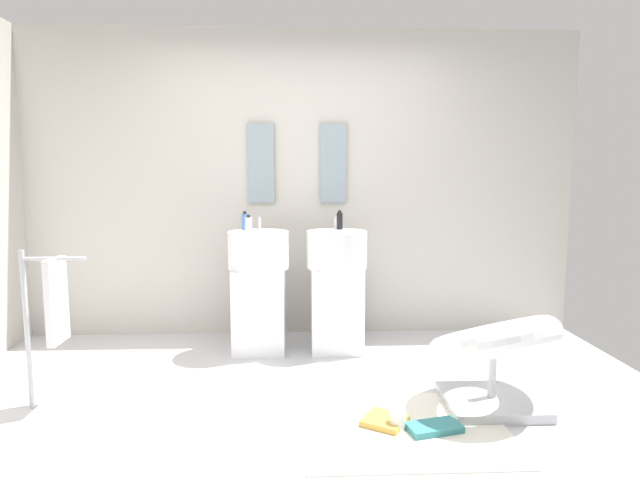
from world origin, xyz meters
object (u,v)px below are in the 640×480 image
object	(u,v)px
magazine_ochre	(384,420)
soap_bottle_blue	(245,221)
towel_rack	(51,304)
lounge_chair	(493,350)
soap_bottle_black	(339,221)
pedestal_sink_right	(336,287)
pedestal_sink_left	(259,287)
magazine_teal	(434,427)
soap_bottle_white	(248,225)
coffee_mug	(397,420)

from	to	relation	value
magazine_ochre	soap_bottle_blue	xyz separation A→B (m)	(-0.89, 1.41, 0.99)
magazine_ochre	towel_rack	bearing A→B (deg)	-157.47
lounge_chair	soap_bottle_black	bearing A→B (deg)	124.04
pedestal_sink_right	pedestal_sink_left	bearing A→B (deg)	180.00
magazine_teal	soap_bottle_white	size ratio (longest dim) A/B	2.05
pedestal_sink_left	towel_rack	xyz separation A→B (m)	(-1.13, -0.98, 0.12)
coffee_mug	soap_bottle_white	world-z (taller)	soap_bottle_white
soap_bottle_white	soap_bottle_black	xyz separation A→B (m)	(0.70, 0.29, 0.01)
pedestal_sink_right	magazine_ochre	size ratio (longest dim) A/B	4.80
pedestal_sink_left	soap_bottle_blue	bearing A→B (deg)	133.04
towel_rack	soap_bottle_white	bearing A→B (deg)	37.42
pedestal_sink_left	soap_bottle_blue	world-z (taller)	soap_bottle_blue
soap_bottle_white	lounge_chair	bearing A→B (deg)	-31.30
pedestal_sink_right	soap_bottle_white	bearing A→B (deg)	-166.87
coffee_mug	magazine_ochre	bearing A→B (deg)	135.65
pedestal_sink_left	coffee_mug	world-z (taller)	pedestal_sink_left
pedestal_sink_right	lounge_chair	bearing A→B (deg)	-51.77
magazine_teal	magazine_ochre	bearing A→B (deg)	145.71
pedestal_sink_left	lounge_chair	world-z (taller)	pedestal_sink_left
pedestal_sink_right	lounge_chair	size ratio (longest dim) A/B	1.01
lounge_chair	soap_bottle_blue	xyz separation A→B (m)	(-1.57, 1.20, 0.67)
lounge_chair	soap_bottle_black	size ratio (longest dim) A/B	6.76
pedestal_sink_left	soap_bottle_white	bearing A→B (deg)	-110.32
coffee_mug	soap_bottle_white	bearing A→B (deg)	127.14
magazine_teal	soap_bottle_blue	bearing A→B (deg)	113.58
towel_rack	soap_bottle_blue	distance (m)	1.55
pedestal_sink_left	lounge_chair	bearing A→B (deg)	-36.46
lounge_chair	coffee_mug	distance (m)	0.73
pedestal_sink_left	pedestal_sink_right	bearing A→B (deg)	0.00
magazine_ochre	soap_bottle_white	size ratio (longest dim) A/B	1.56
lounge_chair	soap_bottle_blue	bearing A→B (deg)	142.67
towel_rack	magazine_teal	xyz separation A→B (m)	(2.17, -0.40, -0.60)
coffee_mug	soap_bottle_black	bearing A→B (deg)	97.74
pedestal_sink_right	coffee_mug	xyz separation A→B (m)	(0.23, -1.34, -0.45)
pedestal_sink_right	lounge_chair	xyz separation A→B (m)	(0.85, -1.08, -0.16)
pedestal_sink_right	magazine_ochre	world-z (taller)	pedestal_sink_right
magazine_teal	coffee_mug	size ratio (longest dim) A/B	3.09
pedestal_sink_left	magazine_teal	xyz separation A→B (m)	(1.03, -1.38, -0.48)
magazine_teal	soap_bottle_white	world-z (taller)	soap_bottle_white
coffee_mug	lounge_chair	bearing A→B (deg)	23.38
soap_bottle_black	soap_bottle_blue	size ratio (longest dim) A/B	1.04
magazine_teal	soap_bottle_white	xyz separation A→B (m)	(-1.09, 1.22, 0.98)
magazine_teal	lounge_chair	bearing A→B (deg)	21.49
towel_rack	soap_bottle_black	world-z (taller)	soap_bottle_black
pedestal_sink_left	soap_bottle_white	xyz separation A→B (m)	(-0.06, -0.16, 0.50)
pedestal_sink_left	pedestal_sink_right	size ratio (longest dim) A/B	1.00
pedestal_sink_left	coffee_mug	xyz separation A→B (m)	(0.84, -1.34, -0.45)
soap_bottle_blue	pedestal_sink_left	bearing A→B (deg)	-46.96
towel_rack	magazine_ochre	world-z (taller)	towel_rack
lounge_chair	soap_bottle_black	xyz separation A→B (m)	(-0.82, 1.21, 0.67)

